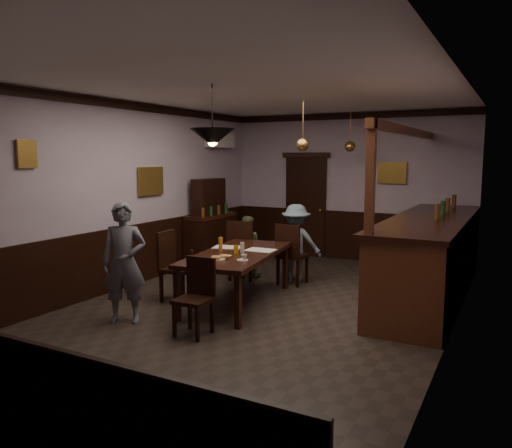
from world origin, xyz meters
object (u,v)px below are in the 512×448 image
Objects in this scene: chair_far_right at (290,252)px; person_seated_left at (246,246)px; coffee_cup at (244,257)px; pendant_brass_mid at (303,145)px; chair_far_left at (241,248)px; person_seated_right at (296,243)px; chair_near at (197,292)px; pendant_iron at (213,137)px; person_standing at (124,263)px; sideboard at (211,230)px; soda_can at (236,249)px; chair_side at (173,263)px; bar_counter at (431,254)px; pendant_brass_far at (350,147)px; dining_table at (237,257)px.

person_seated_left is (-0.92, 0.15, -0.02)m from chair_far_right.
pendant_brass_mid is at bearing 77.26° from coffee_cup.
chair_far_left is 0.94m from person_seated_right.
person_seated_left is at bearing 105.68° from chair_near.
pendant_iron is at bearing 97.57° from chair_near.
person_standing is at bearing 67.64° from chair_far_left.
person_seated_left is 0.91m from person_seated_right.
person_seated_right is 0.78× the size of sideboard.
soda_can is at bearing 123.99° from coffee_cup.
sideboard is (-2.18, 2.53, -0.12)m from coffee_cup.
sideboard is at bearing 158.89° from pendant_brass_mid.
chair_side is at bearing 136.49° from chair_near.
chair_far_left is at bearing 10.34° from chair_far_right.
bar_counter reaches higher than person_seated_right.
pendant_brass_far reaches higher than chair_near.
coffee_cup is at bearing -94.51° from pendant_brass_mid.
chair_far_left reaches higher than coffee_cup.
pendant_iron is at bearing -56.08° from sideboard.
person_standing is 1.92× the size of pendant_brass_mid.
coffee_cup is at bearing -95.51° from pendant_brass_far.
pendant_brass_far is at bearing 81.52° from chair_near.
sideboard is 2.08× the size of pendant_brass_mid.
chair_near is at bearing -96.86° from pendant_brass_far.
chair_far_right is at bearing 85.98° from coffee_cup.
chair_side is at bearing -69.24° from sideboard.
chair_far_left is 2.60m from person_standing.
person_seated_left reaches higher than soda_can.
person_standing is at bearing -74.72° from sideboard.
soda_can is (0.70, -1.56, 0.27)m from person_seated_left.
pendant_iron is at bearing 88.32° from chair_far_right.
person_seated_left is at bearing 114.24° from soda_can.
chair_side reaches higher than coffee_cup.
chair_side is 0.99m from soda_can.
bar_counter reaches higher than sideboard.
pendant_brass_far is at bearing 41.71° from person_standing.
person_seated_right is (0.84, 0.41, 0.09)m from chair_far_left.
soda_can is at bearing 96.04° from chair_near.
bar_counter is 6.01× the size of pendant_iron.
dining_table is at bearing 120.76° from coffee_cup.
soda_can is 0.15× the size of pendant_brass_far.
person_seated_right is at bearing 82.05° from dining_table.
person_standing is at bearing 52.97° from person_seated_right.
soda_can is 2.00m from pendant_brass_mid.
bar_counter is (2.40, 1.74, -0.04)m from dining_table.
coffee_cup is (0.18, 0.84, 0.30)m from chair_near.
bar_counter reaches higher than soda_can.
pendant_brass_mid is at bearing 106.37° from person_seated_right.
person_seated_left reaches higher than dining_table.
person_seated_right reaches higher than chair_near.
sideboard reaches higher than chair_near.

